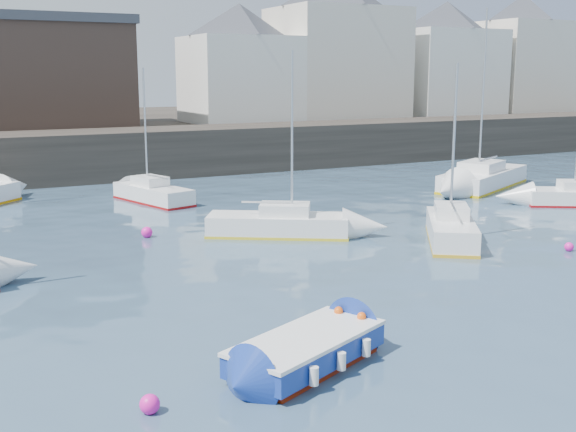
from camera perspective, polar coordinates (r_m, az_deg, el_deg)
name	(u,v)px	position (r m, az deg, el deg)	size (l,w,h in m)	color
water	(538,378)	(17.12, 19.13, -11.97)	(220.00, 220.00, 0.00)	#2D4760
quay_wall	(124,154)	(47.41, -12.87, 4.82)	(90.00, 5.00, 3.00)	#28231E
land_strip	(69,134)	(64.94, -16.89, 6.20)	(90.00, 32.00, 2.80)	#28231E
bldg_east_a	(337,45)	(61.50, 3.89, 13.30)	(13.36, 13.36, 11.80)	beige
bldg_east_b	(445,58)	(67.41, 12.33, 12.10)	(11.88, 11.88, 9.95)	white
bldg_east_c	(521,54)	(73.45, 17.90, 12.12)	(11.14, 11.14, 10.95)	beige
bldg_east_d	(240,62)	(56.89, -3.83, 12.02)	(11.14, 11.14, 8.95)	white
warehouse	(3,72)	(53.97, -21.58, 10.53)	(16.40, 10.40, 7.60)	#3D2D26
blue_dinghy	(307,350)	(16.58, 1.51, -10.51)	(4.36, 3.21, 0.76)	maroon
sailboat_b	(279,224)	(29.58, -0.73, -0.63)	(5.90, 4.61, 7.45)	white
sailboat_c	(451,229)	(29.17, 12.76, -0.99)	(4.41, 5.28, 6.94)	white
sailboat_f	(153,193)	(37.90, -10.63, 1.80)	(3.04, 5.51, 6.83)	white
sailboat_g	(483,178)	(43.57, 15.17, 2.94)	(8.25, 5.91, 10.08)	white
buoy_near	(150,413)	(14.95, -10.85, -15.03)	(0.41, 0.41, 0.41)	#FF19A9
buoy_mid	(569,251)	(29.10, 21.30, -2.59)	(0.35, 0.35, 0.35)	#FF19A9
buoy_far	(147,237)	(29.91, -11.08, -1.66)	(0.46, 0.46, 0.46)	#FF19A9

